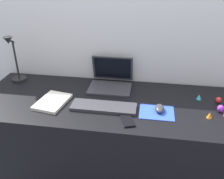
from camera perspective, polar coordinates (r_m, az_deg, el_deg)
The scene contains 13 objects.
back_wall at distance 2.01m, azimuth 2.44°, elevation 1.40°, with size 3.05×0.05×1.39m, color silver.
desk at distance 1.88m, azimuth 0.87°, elevation -12.56°, with size 1.85×0.66×0.74m, color black.
laptop at distance 1.84m, azimuth -0.20°, elevation 2.34°, with size 0.30×0.26×0.21m.
keyboard at distance 1.59m, azimuth -1.89°, elevation -3.92°, with size 0.41×0.13×0.02m, color #333338.
mousepad at distance 1.58m, azimuth 10.03°, elevation -5.07°, with size 0.21×0.17×0.00m, color blue.
mouse at distance 1.58m, azimuth 10.66°, elevation -4.21°, with size 0.06×0.10×0.03m, color #333338.
cell_phone at distance 1.48m, azimuth 3.48°, elevation -6.95°, with size 0.06×0.13×0.01m, color black.
desk_lamp at distance 2.00m, azimuth -21.15°, elevation 6.12°, with size 0.11×0.14×0.35m.
notebook_pad at distance 1.69m, azimuth -13.24°, elevation -2.69°, with size 0.17×0.24×0.02m, color silver.
toy_figurine_purple at distance 1.69m, azimuth 23.29°, elevation -3.98°, with size 0.04×0.04×0.05m, color purple.
toy_figurine_cyan at distance 1.78m, azimuth 19.02°, elevation -1.59°, with size 0.03×0.03×0.04m, color #28B7CC.
toy_figurine_red at distance 1.78m, azimuth 22.87°, elevation -2.20°, with size 0.04×0.04×0.04m, color red.
toy_figurine_orange at distance 1.60m, azimuth 21.16°, elevation -5.43°, with size 0.03×0.03×0.04m, color orange.
Camera 1 is at (0.20, -1.42, 1.59)m, focal length 40.58 mm.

